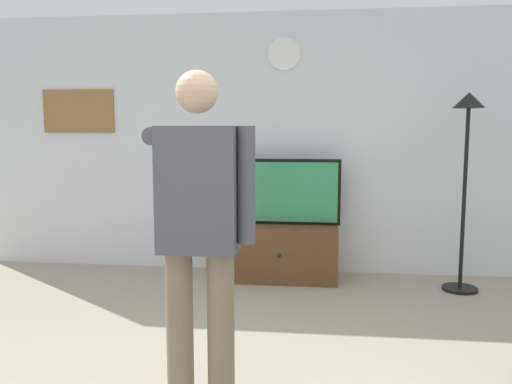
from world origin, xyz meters
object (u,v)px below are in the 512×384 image
object	(u,v)px
wall_clock	(284,54)
person_standing_nearer_lamp	(199,226)
television	(282,192)
framed_picture	(79,111)
floor_lamp	(467,150)
tv_stand	(281,252)

from	to	relation	value
wall_clock	person_standing_nearer_lamp	size ratio (longest dim) A/B	0.18
television	framed_picture	size ratio (longest dim) A/B	1.48
floor_lamp	wall_clock	bearing A→B (deg)	163.74
television	person_standing_nearer_lamp	size ratio (longest dim) A/B	0.66
television	tv_stand	bearing A→B (deg)	-90.00
tv_stand	framed_picture	distance (m)	2.66
wall_clock	framed_picture	bearing A→B (deg)	179.87
floor_lamp	person_standing_nearer_lamp	world-z (taller)	floor_lamp
television	floor_lamp	xyz separation A→B (m)	(1.70, -0.25, 0.43)
television	framed_picture	distance (m)	2.39
television	person_standing_nearer_lamp	world-z (taller)	person_standing_nearer_lamp
floor_lamp	person_standing_nearer_lamp	bearing A→B (deg)	-129.84
framed_picture	television	bearing A→B (deg)	-6.37
television	wall_clock	bearing A→B (deg)	90.00
framed_picture	wall_clock	bearing A→B (deg)	-0.13
wall_clock	person_standing_nearer_lamp	xyz separation A→B (m)	(-0.25, -2.83, -1.26)
person_standing_nearer_lamp	wall_clock	bearing A→B (deg)	84.87
person_standing_nearer_lamp	framed_picture	bearing A→B (deg)	124.83
framed_picture	person_standing_nearer_lamp	distance (m)	3.52
television	person_standing_nearer_lamp	xyz separation A→B (m)	(-0.25, -2.59, 0.13)
wall_clock	floor_lamp	world-z (taller)	wall_clock
television	person_standing_nearer_lamp	distance (m)	2.60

